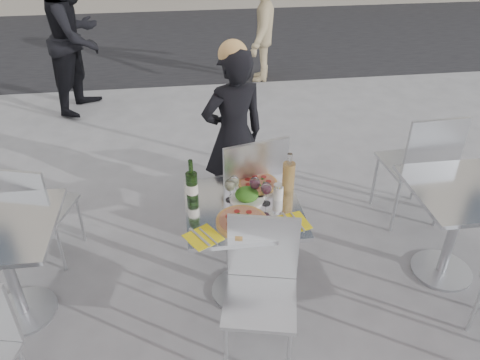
{
  "coord_description": "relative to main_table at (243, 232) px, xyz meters",
  "views": [
    {
      "loc": [
        -0.33,
        -2.35,
        2.48
      ],
      "look_at": [
        0.0,
        0.15,
        0.85
      ],
      "focal_mm": 35.0,
      "sensor_mm": 36.0,
      "label": 1
    }
  ],
  "objects": [
    {
      "name": "pizza_near",
      "position": [
        -0.03,
        -0.16,
        0.22
      ],
      "size": [
        0.31,
        0.31,
        0.02
      ],
      "color": "tan",
      "rests_on": "main_table"
    },
    {
      "name": "wineglass_red_b",
      "position": [
        0.15,
        0.01,
        0.32
      ],
      "size": [
        0.07,
        0.07,
        0.16
      ],
      "color": "white",
      "rests_on": "main_table"
    },
    {
      "name": "napkin_right",
      "position": [
        0.27,
        -0.21,
        0.21
      ],
      "size": [
        0.22,
        0.22,
        0.01
      ],
      "rotation": [
        0.0,
        0.0,
        0.22
      ],
      "color": "yellow",
      "rests_on": "main_table"
    },
    {
      "name": "salad_plate",
      "position": [
        0.03,
        0.06,
        0.25
      ],
      "size": [
        0.22,
        0.22,
        0.09
      ],
      "color": "white",
      "rests_on": "main_table"
    },
    {
      "name": "wine_bottle",
      "position": [
        -0.31,
        0.11,
        0.32
      ],
      "size": [
        0.07,
        0.07,
        0.29
      ],
      "color": "#2B5520",
      "rests_on": "main_table"
    },
    {
      "name": "street_asphalt",
      "position": [
        0.0,
        6.5,
        -0.54
      ],
      "size": [
        24.0,
        5.0,
        0.0
      ],
      "primitive_type": "cube",
      "color": "black",
      "rests_on": "ground"
    },
    {
      "name": "pedestrian_b",
      "position": [
        0.81,
        4.13,
        0.23
      ],
      "size": [
        0.8,
        1.1,
        1.53
      ],
      "primitive_type": "imported",
      "rotation": [
        0.0,
        0.0,
        4.46
      ],
      "color": "tan",
      "rests_on": "ground"
    },
    {
      "name": "pedestrian_a",
      "position": [
        -1.52,
        3.43,
        0.36
      ],
      "size": [
        0.94,
        1.05,
        1.79
      ],
      "primitive_type": "imported",
      "rotation": [
        0.0,
        0.0,
        1.22
      ],
      "color": "black",
      "rests_on": "ground"
    },
    {
      "name": "side_table_right",
      "position": [
        1.5,
        0.0,
        0.0
      ],
      "size": [
        0.72,
        0.72,
        0.75
      ],
      "color": "#B7BABF",
      "rests_on": "ground"
    },
    {
      "name": "napkin_left",
      "position": [
        -0.27,
        -0.27,
        0.21
      ],
      "size": [
        0.25,
        0.25,
        0.01
      ],
      "rotation": [
        0.0,
        0.0,
        0.54
      ],
      "color": "yellow",
      "rests_on": "main_table"
    },
    {
      "name": "ground",
      "position": [
        0.0,
        0.0,
        -0.54
      ],
      "size": [
        80.0,
        80.0,
        0.0
      ],
      "primitive_type": "plane",
      "color": "slate"
    },
    {
      "name": "wineglass_red_a",
      "position": [
        0.09,
        0.08,
        0.32
      ],
      "size": [
        0.07,
        0.07,
        0.16
      ],
      "color": "white",
      "rests_on": "main_table"
    },
    {
      "name": "chair_near",
      "position": [
        0.05,
        -0.44,
        -0.0
      ],
      "size": [
        0.5,
        0.51,
        0.91
      ],
      "rotation": [
        0.0,
        0.0,
        -0.23
      ],
      "color": "silver",
      "rests_on": "ground"
    },
    {
      "name": "pizza_far",
      "position": [
        0.13,
        0.21,
        0.23
      ],
      "size": [
        0.3,
        0.3,
        0.03
      ],
      "color": "white",
      "rests_on": "main_table"
    },
    {
      "name": "woman_diner",
      "position": [
        0.06,
        0.98,
        0.19
      ],
      "size": [
        0.61,
        0.49,
        1.46
      ],
      "primitive_type": "imported",
      "rotation": [
        0.0,
        0.0,
        3.44
      ],
      "color": "black",
      "rests_on": "ground"
    },
    {
      "name": "side_chair_lfar",
      "position": [
        -1.43,
        0.52,
        -0.02
      ],
      "size": [
        0.5,
        0.51,
        0.88
      ],
      "rotation": [
        0.0,
        0.0,
        2.86
      ],
      "color": "silver",
      "rests_on": "ground"
    },
    {
      "name": "carafe",
      "position": [
        0.31,
        0.11,
        0.33
      ],
      "size": [
        0.08,
        0.08,
        0.29
      ],
      "color": "#E3B561",
      "rests_on": "main_table"
    },
    {
      "name": "side_chair_rfar",
      "position": [
        1.51,
        0.61,
        0.06
      ],
      "size": [
        0.49,
        0.5,
        1.02
      ],
      "rotation": [
        0.0,
        0.0,
        3.19
      ],
      "color": "silver",
      "rests_on": "ground"
    },
    {
      "name": "chair_far",
      "position": [
        0.1,
        0.43,
        0.07
      ],
      "size": [
        0.57,
        0.58,
        1.03
      ],
      "rotation": [
        0.0,
        0.0,
        3.38
      ],
      "color": "silver",
      "rests_on": "ground"
    },
    {
      "name": "sugar_shaker",
      "position": [
        0.23,
        0.05,
        0.26
      ],
      "size": [
        0.06,
        0.06,
        0.11
      ],
      "color": "white",
      "rests_on": "main_table"
    },
    {
      "name": "main_table",
      "position": [
        0.0,
        0.0,
        0.0
      ],
      "size": [
        0.72,
        0.72,
        0.75
      ],
      "color": "#B7BABF",
      "rests_on": "ground"
    },
    {
      "name": "side_table_left",
      "position": [
        -1.5,
        0.0,
        0.0
      ],
      "size": [
        0.72,
        0.72,
        0.75
      ],
      "color": "#B7BABF",
      "rests_on": "ground"
    },
    {
      "name": "wineglass_white_a",
      "position": [
        -0.07,
        0.08,
        0.32
      ],
      "size": [
        0.07,
        0.07,
        0.16
      ],
      "color": "white",
      "rests_on": "main_table"
    },
    {
      "name": "wineglass_white_b",
      "position": [
        -0.04,
        0.11,
        0.32
      ],
      "size": [
        0.07,
        0.07,
        0.16
      ],
      "color": "white",
      "rests_on": "main_table"
    }
  ]
}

